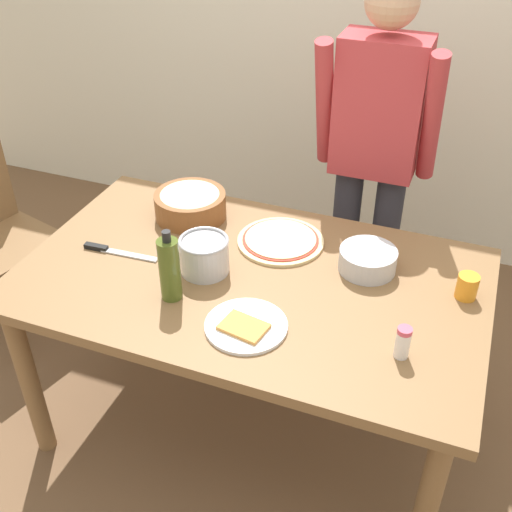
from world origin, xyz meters
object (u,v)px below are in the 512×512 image
Objects in this scene: mixing_bowl_steel at (368,260)px; steel_pot at (204,255)px; chef_knife at (112,251)px; dining_table at (251,296)px; olive_oil_bottle at (170,269)px; salt_shaker at (403,342)px; person_cook at (374,150)px; pizza_raw_on_board at (281,240)px; cup_orange at (467,286)px; popcorn_bowl at (190,203)px; plate_with_slice at (246,326)px.

mixing_bowl_steel is 1.15× the size of steel_pot.
dining_table is at bearing 5.39° from chef_knife.
mixing_bowl_steel is at bearing 26.16° from dining_table.
chef_knife is (-0.32, 0.15, -0.11)m from olive_oil_bottle.
dining_table is 0.61m from salt_shaker.
person_cook reaches higher than olive_oil_bottle.
mixing_bowl_steel is 0.43m from salt_shaker.
salt_shaker is (0.53, -0.44, 0.04)m from pizza_raw_on_board.
dining_table is at bearing 10.05° from steel_pot.
dining_table is 0.25m from pizza_raw_on_board.
olive_oil_bottle is at bearing -159.03° from cup_orange.
dining_table is 0.73m from cup_orange.
steel_pot reaches higher than pizza_raw_on_board.
mixing_bowl_steel is 0.69m from olive_oil_bottle.
olive_oil_bottle is (-0.57, -0.38, 0.07)m from mixing_bowl_steel.
pizza_raw_on_board is 1.15× the size of popcorn_bowl.
mixing_bowl_steel reaches higher than dining_table.
popcorn_bowl is at bearing 172.77° from cup_orange.
popcorn_bowl is 0.51m from olive_oil_bottle.
pizza_raw_on_board is at bearing 83.00° from dining_table.
plate_with_slice is at bearing -11.29° from olive_oil_bottle.
dining_table is at bearing 159.55° from salt_shaker.
cup_orange is at bearing -5.66° from mixing_bowl_steel.
steel_pot is (-0.16, -0.03, 0.16)m from dining_table.
cup_orange is 0.29× the size of chef_knife.
olive_oil_bottle is (-0.28, 0.06, 0.11)m from plate_with_slice.
cup_orange reaches higher than dining_table.
steel_pot is at bearing -126.05° from pizza_raw_on_board.
person_cook is at bearing 107.61° from salt_shaker.
cup_orange is at bearing 20.97° from olive_oil_bottle.
mixing_bowl_steel reaches higher than chef_knife.
popcorn_bowl is at bearing 129.84° from plate_with_slice.
chef_knife is at bearing -133.81° from person_cook.
pizza_raw_on_board is 0.69m from salt_shaker.
popcorn_bowl is at bearing -142.27° from person_cook.
cup_orange is 1.24m from chef_knife.
olive_oil_bottle is 1.48× the size of steel_pot.
dining_table is 0.43m from mixing_bowl_steel.
popcorn_bowl is 3.29× the size of cup_orange.
plate_with_slice is 1.02× the size of olive_oil_bottle.
salt_shaker is (0.31, -0.96, -0.13)m from person_cook.
popcorn_bowl is at bearing 142.38° from dining_table.
popcorn_bowl is 1.09× the size of olive_oil_bottle.
cup_orange is 0.38m from salt_shaker.
cup_orange is at bearing 67.24° from salt_shaker.
pizza_raw_on_board is 1.11× the size of chef_knife.
chef_knife is (-0.16, -0.33, -0.05)m from popcorn_bowl.
pizza_raw_on_board is 0.68m from cup_orange.
steel_pot is at bearing 76.77° from olive_oil_bottle.
olive_oil_bottle is 0.97m from cup_orange.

